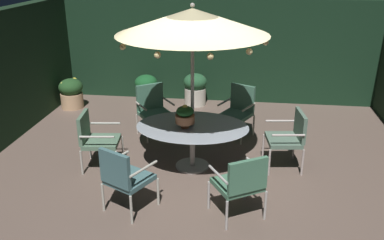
# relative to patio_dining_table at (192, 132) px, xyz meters

# --- Properties ---
(ground_plane) EXTENTS (7.98, 7.94, 0.02)m
(ground_plane) POSITION_rel_patio_dining_table_xyz_m (0.15, -0.16, -0.65)
(ground_plane) COLOR brown
(hedge_backdrop_rear) EXTENTS (7.98, 0.30, 2.44)m
(hedge_backdrop_rear) POSITION_rel_patio_dining_table_xyz_m (0.15, 3.66, 0.58)
(hedge_backdrop_rear) COLOR black
(hedge_backdrop_rear) RESTS_ON ground_plane
(patio_dining_table) EXTENTS (1.86, 1.41, 0.75)m
(patio_dining_table) POSITION_rel_patio_dining_table_xyz_m (0.00, 0.00, 0.00)
(patio_dining_table) COLOR #B4B1AD
(patio_dining_table) RESTS_ON ground_plane
(patio_umbrella) EXTENTS (2.34, 2.34, 2.70)m
(patio_umbrella) POSITION_rel_patio_dining_table_xyz_m (0.00, 0.00, 1.79)
(patio_umbrella) COLOR #BBB5A6
(patio_umbrella) RESTS_ON ground_plane
(centerpiece_planter) EXTENTS (0.31, 0.31, 0.39)m
(centerpiece_planter) POSITION_rel_patio_dining_table_xyz_m (-0.11, -0.09, 0.32)
(centerpiece_planter) COLOR #AF6A43
(centerpiece_planter) RESTS_ON patio_dining_table
(patio_chair_north) EXTENTS (0.82, 0.80, 0.95)m
(patio_chair_north) POSITION_rel_patio_dining_table_xyz_m (0.83, -1.38, -0.08)
(patio_chair_north) COLOR #B4AFAC
(patio_chair_north) RESTS_ON ground_plane
(patio_chair_northeast) EXTENTS (0.65, 0.71, 0.98)m
(patio_chair_northeast) POSITION_rel_patio_dining_table_xyz_m (1.60, 0.22, -0.06)
(patio_chair_northeast) COLOR #BCAEA8
(patio_chair_northeast) RESTS_ON ground_plane
(patio_chair_east) EXTENTS (0.75, 0.74, 1.00)m
(patio_chair_east) POSITION_rel_patio_dining_table_xyz_m (0.72, 1.44, -0.07)
(patio_chair_east) COLOR #B6B6A3
(patio_chair_east) RESTS_ON ground_plane
(patio_chair_southeast) EXTENTS (0.82, 0.80, 0.99)m
(patio_chair_southeast) POSITION_rel_patio_dining_table_xyz_m (-0.96, 1.30, -0.08)
(patio_chair_southeast) COLOR #BBB1A4
(patio_chair_southeast) RESTS_ON ground_plane
(patio_chair_south) EXTENTS (0.68, 0.68, 0.96)m
(patio_chair_south) POSITION_rel_patio_dining_table_xyz_m (-1.60, -0.20, -0.09)
(patio_chair_south) COLOR #B4B2A7
(patio_chair_south) RESTS_ON ground_plane
(patio_chair_southwest) EXTENTS (0.76, 0.78, 0.98)m
(patio_chair_southwest) POSITION_rel_patio_dining_table_xyz_m (-0.74, -1.43, -0.08)
(patio_chair_southwest) COLOR #B7B6A8
(patio_chair_southwest) RESTS_ON ground_plane
(potted_plant_left_far) EXTENTS (0.54, 0.54, 0.72)m
(potted_plant_left_far) POSITION_rel_patio_dining_table_xyz_m (-1.51, 3.04, -0.26)
(potted_plant_left_far) COLOR #87724F
(potted_plant_left_far) RESTS_ON ground_plane
(potted_plant_back_center) EXTENTS (0.56, 0.56, 0.76)m
(potted_plant_back_center) POSITION_rel_patio_dining_table_xyz_m (-0.35, 3.15, -0.24)
(potted_plant_back_center) COLOR beige
(potted_plant_back_center) RESTS_ON ground_plane
(potted_plant_back_left) EXTENTS (0.55, 0.55, 0.70)m
(potted_plant_back_left) POSITION_rel_patio_dining_table_xyz_m (-3.19, 2.55, -0.28)
(potted_plant_back_left) COLOR tan
(potted_plant_back_left) RESTS_ON ground_plane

